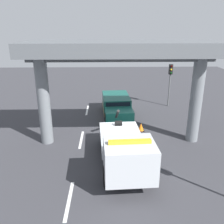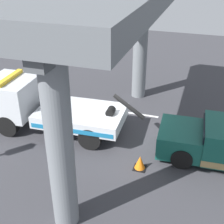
# 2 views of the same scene
# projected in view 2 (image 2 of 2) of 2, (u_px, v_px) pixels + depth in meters

# --- Properties ---
(ground_plane) EXTENTS (60.00, 40.00, 0.10)m
(ground_plane) POSITION_uv_depth(u_px,v_px,m) (119.00, 141.00, 13.69)
(ground_plane) COLOR #38383D
(lane_stripe_mid) EXTENTS (2.60, 0.16, 0.01)m
(lane_stripe_mid) POSITION_uv_depth(u_px,v_px,m) (133.00, 113.00, 15.84)
(lane_stripe_mid) COLOR silver
(lane_stripe_mid) RESTS_ON ground
(lane_stripe_east) EXTENTS (2.60, 0.16, 0.01)m
(lane_stripe_east) POSITION_uv_depth(u_px,v_px,m) (31.00, 98.00, 17.45)
(lane_stripe_east) COLOR silver
(lane_stripe_east) RESTS_ON ground
(tow_truck_white) EXTENTS (7.30, 2.67, 2.46)m
(tow_truck_white) POSITION_uv_depth(u_px,v_px,m) (41.00, 105.00, 14.07)
(tow_truck_white) COLOR silver
(tow_truck_white) RESTS_ON ground
(overpass_structure) EXTENTS (3.60, 11.56, 6.37)m
(overpass_structure) POSITION_uv_depth(u_px,v_px,m) (113.00, 14.00, 11.13)
(overpass_structure) COLOR slate
(overpass_structure) RESTS_ON ground
(traffic_cone_orange) EXTENTS (0.48, 0.48, 0.57)m
(traffic_cone_orange) POSITION_uv_depth(u_px,v_px,m) (140.00, 163.00, 11.83)
(traffic_cone_orange) COLOR orange
(traffic_cone_orange) RESTS_ON ground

